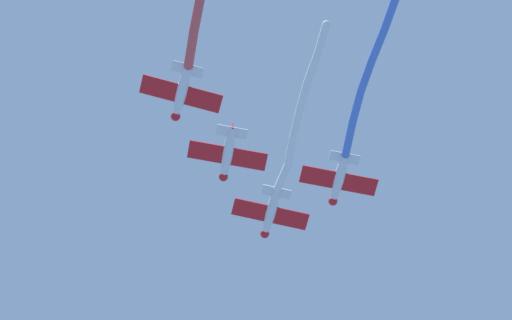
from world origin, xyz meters
name	(u,v)px	position (x,y,z in m)	size (l,w,h in m)	color
airplane_lead	(270,213)	(-1.58, 2.60, 79.19)	(6.74, 7.12, 2.01)	white
smoke_trail_lead	(301,110)	(-10.27, 10.22, 79.44)	(13.91, 12.22, 1.38)	white
airplane_left_wing	(228,155)	(-1.62, 10.46, 79.19)	(6.95, 6.92, 2.01)	white
airplane_right_wing	(339,180)	(-9.40, 1.73, 79.49)	(6.89, 6.98, 2.01)	white
smoke_trail_right_wing	(373,60)	(-18.71, 10.26, 80.38)	(15.36, 13.81, 2.62)	#4C75DB
airplane_slot	(182,93)	(-1.65, 18.33, 78.89)	(6.58, 7.26, 2.01)	white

